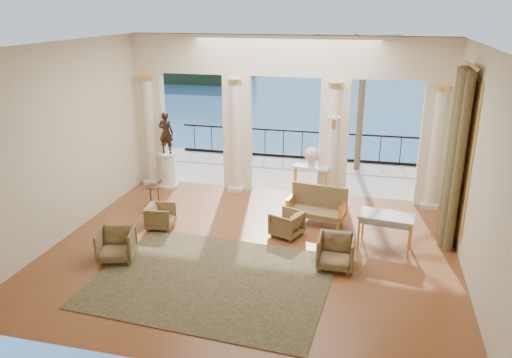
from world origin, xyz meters
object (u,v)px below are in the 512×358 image
(settee, at_px, (317,205))
(statue, at_px, (166,133))
(armchair_b, at_px, (336,250))
(armchair_d, at_px, (161,215))
(pedestal, at_px, (168,170))
(console_table, at_px, (311,172))
(armchair_c, at_px, (287,223))
(armchair_a, at_px, (116,243))
(side_table, at_px, (153,190))
(game_table, at_px, (386,218))

(settee, height_order, statue, statue)
(armchair_b, height_order, armchair_d, armchair_b)
(pedestal, distance_m, console_table, 4.35)
(armchair_d, bearing_deg, armchair_b, -109.35)
(armchair_b, bearing_deg, console_table, 105.43)
(armchair_c, bearing_deg, armchair_a, -36.82)
(armchair_b, distance_m, console_table, 4.04)
(pedestal, distance_m, side_table, 1.87)
(armchair_d, xyz_separation_m, side_table, (-0.66, 1.02, 0.26))
(armchair_a, bearing_deg, pedestal, 83.04)
(side_table, bearing_deg, armchair_b, -21.48)
(armchair_c, height_order, settee, settee)
(game_table, distance_m, console_table, 3.44)
(statue, bearing_deg, armchair_c, 151.13)
(armchair_c, xyz_separation_m, console_table, (0.22, 2.62, 0.45))
(armchair_c, xyz_separation_m, statue, (-4.12, 2.57, 1.35))
(armchair_c, height_order, console_table, console_table)
(pedestal, height_order, console_table, pedestal)
(side_table, bearing_deg, armchair_a, -81.67)
(armchair_c, bearing_deg, side_table, -78.81)
(pedestal, height_order, statue, statue)
(armchair_a, xyz_separation_m, settee, (3.98, 2.96, 0.08))
(pedestal, height_order, side_table, pedestal)
(console_table, bearing_deg, side_table, -146.33)
(armchair_a, height_order, game_table, game_table)
(console_table, distance_m, side_table, 4.42)
(settee, distance_m, console_table, 1.76)
(armchair_a, height_order, pedestal, pedestal)
(armchair_b, height_order, game_table, game_table)
(armchair_c, xyz_separation_m, armchair_d, (-3.11, -0.29, -0.01))
(armchair_b, relative_size, settee, 0.50)
(pedestal, xyz_separation_m, statue, (0.00, 0.00, 1.17))
(armchair_a, xyz_separation_m, armchair_d, (0.26, 1.74, -0.06))
(armchair_d, distance_m, pedestal, 3.04)
(armchair_c, bearing_deg, game_table, 108.78)
(armchair_c, height_order, statue, statue)
(game_table, xyz_separation_m, statue, (-6.40, 2.70, 0.94))
(console_table, bearing_deg, armchair_c, -86.44)
(armchair_d, bearing_deg, pedestal, 12.45)
(armchair_d, xyz_separation_m, settee, (3.73, 1.22, 0.14))
(armchair_b, bearing_deg, settee, 107.02)
(settee, distance_m, pedestal, 5.01)
(armchair_a, xyz_separation_m, armchair_b, (4.65, 0.77, -0.01))
(armchair_c, xyz_separation_m, side_table, (-3.77, 0.73, 0.25))
(game_table, bearing_deg, armchair_d, -170.33)
(game_table, bearing_deg, pedestal, 165.09)
(armchair_c, bearing_deg, armchair_b, 67.49)
(console_table, height_order, side_table, console_table)
(armchair_d, bearing_deg, game_table, -95.23)
(armchair_d, bearing_deg, armchair_c, -91.55)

